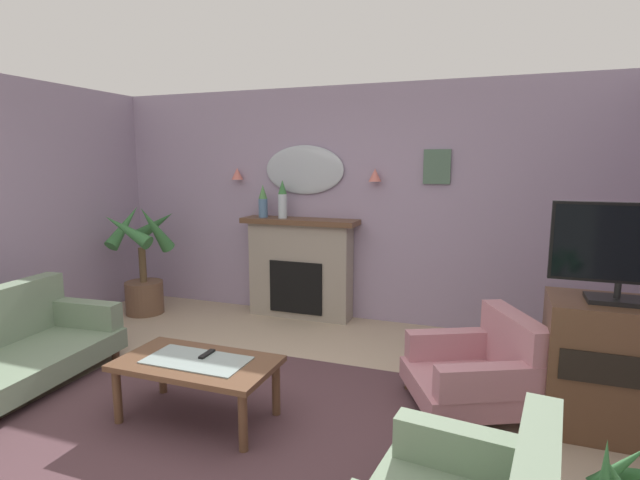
{
  "coord_description": "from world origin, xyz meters",
  "views": [
    {
      "loc": [
        1.62,
        -2.55,
        1.8
      ],
      "look_at": [
        0.11,
        1.55,
        1.1
      ],
      "focal_mm": 27.45,
      "sensor_mm": 36.0,
      "label": 1
    }
  ],
  "objects_px": {
    "tv_remote": "(207,354)",
    "tv_flatscreen": "(622,250)",
    "wall_mirror": "(304,170)",
    "armchair_by_coffee_table": "(480,369)",
    "framed_picture": "(437,167)",
    "mantel_vase_right": "(263,202)",
    "wall_sconce_right": "(375,175)",
    "tv_cabinet": "(609,367)",
    "coffee_table": "(197,368)",
    "fireplace": "(300,269)",
    "floral_couch": "(0,351)",
    "wall_sconce_left": "(237,174)",
    "potted_plant_tall_palm": "(143,264)",
    "mantel_vase_centre": "(283,199)"
  },
  "relations": [
    {
      "from": "tv_remote",
      "to": "tv_flatscreen",
      "type": "relative_size",
      "value": 0.19
    },
    {
      "from": "wall_mirror",
      "to": "armchair_by_coffee_table",
      "type": "relative_size",
      "value": 0.88
    },
    {
      "from": "framed_picture",
      "to": "mantel_vase_right",
      "type": "bearing_deg",
      "value": -174.73
    },
    {
      "from": "wall_sconce_right",
      "to": "armchair_by_coffee_table",
      "type": "height_order",
      "value": "wall_sconce_right"
    },
    {
      "from": "tv_cabinet",
      "to": "wall_mirror",
      "type": "bearing_deg",
      "value": 149.24
    },
    {
      "from": "tv_cabinet",
      "to": "tv_remote",
      "type": "bearing_deg",
      "value": -164.17
    },
    {
      "from": "wall_mirror",
      "to": "coffee_table",
      "type": "distance_m",
      "value": 2.89
    },
    {
      "from": "fireplace",
      "to": "floral_couch",
      "type": "xyz_separation_m",
      "value": [
        -1.52,
        -2.56,
        -0.25
      ]
    },
    {
      "from": "tv_remote",
      "to": "floral_couch",
      "type": "xyz_separation_m",
      "value": [
        -1.76,
        -0.24,
        -0.13
      ]
    },
    {
      "from": "wall_sconce_left",
      "to": "floral_couch",
      "type": "xyz_separation_m",
      "value": [
        -0.67,
        -2.65,
        -1.34
      ]
    },
    {
      "from": "tv_flatscreen",
      "to": "potted_plant_tall_palm",
      "type": "relative_size",
      "value": 0.62
    },
    {
      "from": "mantel_vase_centre",
      "to": "wall_mirror",
      "type": "height_order",
      "value": "wall_mirror"
    },
    {
      "from": "fireplace",
      "to": "wall_mirror",
      "type": "height_order",
      "value": "wall_mirror"
    },
    {
      "from": "mantel_vase_centre",
      "to": "wall_mirror",
      "type": "xyz_separation_m",
      "value": [
        0.2,
        0.17,
        0.33
      ]
    },
    {
      "from": "fireplace",
      "to": "tv_remote",
      "type": "bearing_deg",
      "value": -83.96
    },
    {
      "from": "floral_couch",
      "to": "potted_plant_tall_palm",
      "type": "xyz_separation_m",
      "value": [
        -0.29,
        2.03,
        0.28
      ]
    },
    {
      "from": "wall_sconce_right",
      "to": "tv_remote",
      "type": "bearing_deg",
      "value": -104.05
    },
    {
      "from": "wall_sconce_left",
      "to": "wall_sconce_right",
      "type": "height_order",
      "value": "same"
    },
    {
      "from": "mantel_vase_right",
      "to": "wall_sconce_left",
      "type": "height_order",
      "value": "wall_sconce_left"
    },
    {
      "from": "wall_mirror",
      "to": "fireplace",
      "type": "bearing_deg",
      "value": -90.0
    },
    {
      "from": "framed_picture",
      "to": "coffee_table",
      "type": "distance_m",
      "value": 3.18
    },
    {
      "from": "floral_couch",
      "to": "potted_plant_tall_palm",
      "type": "height_order",
      "value": "potted_plant_tall_palm"
    },
    {
      "from": "tv_flatscreen",
      "to": "fireplace",
      "type": "bearing_deg",
      "value": 151.04
    },
    {
      "from": "armchair_by_coffee_table",
      "to": "tv_cabinet",
      "type": "height_order",
      "value": "tv_cabinet"
    },
    {
      "from": "wall_mirror",
      "to": "mantel_vase_right",
      "type": "bearing_deg",
      "value": -159.3
    },
    {
      "from": "mantel_vase_right",
      "to": "mantel_vase_centre",
      "type": "height_order",
      "value": "mantel_vase_centre"
    },
    {
      "from": "framed_picture",
      "to": "armchair_by_coffee_table",
      "type": "relative_size",
      "value": 0.33
    },
    {
      "from": "wall_mirror",
      "to": "potted_plant_tall_palm",
      "type": "distance_m",
      "value": 2.22
    },
    {
      "from": "mantel_vase_centre",
      "to": "potted_plant_tall_palm",
      "type": "xyz_separation_m",
      "value": [
        -1.6,
        -0.5,
        -0.78
      ]
    },
    {
      "from": "wall_sconce_left",
      "to": "coffee_table",
      "type": "bearing_deg",
      "value": -66.83
    },
    {
      "from": "mantel_vase_right",
      "to": "coffee_table",
      "type": "relative_size",
      "value": 0.34
    },
    {
      "from": "mantel_vase_centre",
      "to": "tv_flatscreen",
      "type": "height_order",
      "value": "mantel_vase_centre"
    },
    {
      "from": "wall_sconce_left",
      "to": "wall_sconce_right",
      "type": "distance_m",
      "value": 1.7
    },
    {
      "from": "wall_mirror",
      "to": "tv_remote",
      "type": "height_order",
      "value": "wall_mirror"
    },
    {
      "from": "mantel_vase_centre",
      "to": "tv_cabinet",
      "type": "xyz_separation_m",
      "value": [
        3.08,
        -1.55,
        -0.93
      ]
    },
    {
      "from": "tv_flatscreen",
      "to": "mantel_vase_centre",
      "type": "bearing_deg",
      "value": 153.06
    },
    {
      "from": "fireplace",
      "to": "wall_mirror",
      "type": "xyz_separation_m",
      "value": [
        0.0,
        0.14,
        1.14
      ]
    },
    {
      "from": "mantel_vase_right",
      "to": "wall_sconce_left",
      "type": "bearing_deg",
      "value": 163.3
    },
    {
      "from": "mantel_vase_centre",
      "to": "wall_sconce_right",
      "type": "height_order",
      "value": "wall_sconce_right"
    },
    {
      "from": "coffee_table",
      "to": "mantel_vase_centre",
      "type": "bearing_deg",
      "value": 100.05
    },
    {
      "from": "mantel_vase_centre",
      "to": "tv_flatscreen",
      "type": "distance_m",
      "value": 3.46
    },
    {
      "from": "armchair_by_coffee_table",
      "to": "wall_sconce_left",
      "type": "bearing_deg",
      "value": 150.47
    },
    {
      "from": "mantel_vase_centre",
      "to": "tv_cabinet",
      "type": "distance_m",
      "value": 3.57
    },
    {
      "from": "coffee_table",
      "to": "tv_flatscreen",
      "type": "xyz_separation_m",
      "value": [
        2.66,
        0.82,
        0.86
      ]
    },
    {
      "from": "armchair_by_coffee_table",
      "to": "mantel_vase_right",
      "type": "bearing_deg",
      "value": 148.67
    },
    {
      "from": "fireplace",
      "to": "potted_plant_tall_palm",
      "type": "bearing_deg",
      "value": -163.56
    },
    {
      "from": "fireplace",
      "to": "tv_flatscreen",
      "type": "height_order",
      "value": "tv_flatscreen"
    },
    {
      "from": "mantel_vase_right",
      "to": "tv_remote",
      "type": "relative_size",
      "value": 2.36
    },
    {
      "from": "wall_sconce_left",
      "to": "potted_plant_tall_palm",
      "type": "xyz_separation_m",
      "value": [
        -0.95,
        -0.62,
        -1.06
      ]
    },
    {
      "from": "mantel_vase_right",
      "to": "tv_remote",
      "type": "distance_m",
      "value": 2.56
    }
  ]
}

